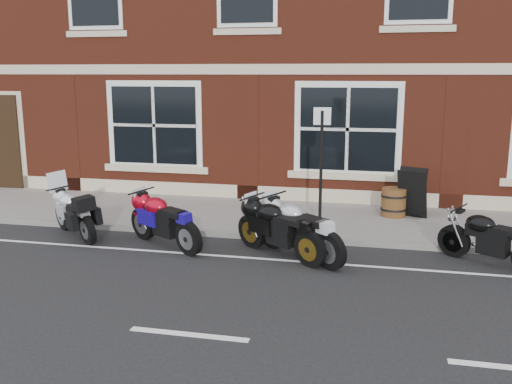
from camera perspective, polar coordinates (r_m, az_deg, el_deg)
ground at (r=10.31m, az=-1.22°, el=-6.93°), size 80.00×80.00×0.00m
sidewalk at (r=13.11m, az=1.89°, el=-2.55°), size 30.00×3.00×0.12m
kerb at (r=11.61m, az=0.44°, el=-4.45°), size 30.00×0.16×0.12m
moto_touring_silver at (r=12.32m, az=-17.70°, el=-1.84°), size 1.58×1.35×1.29m
moto_sport_red at (r=11.18m, az=-9.13°, el=-2.64°), size 1.87×1.27×0.96m
moto_sport_black at (r=10.45m, az=2.35°, el=-3.46°), size 1.85×1.36×0.98m
moto_sport_silver at (r=10.39m, az=4.35°, el=-3.49°), size 1.80×1.54×1.01m
moto_naked_black at (r=10.77m, az=22.33°, el=-4.18°), size 1.68×1.25×0.89m
a_board_sign at (r=13.36m, az=15.31°, el=-0.04°), size 0.77×0.65×1.09m
barrel_planter at (r=13.29m, az=13.59°, el=-0.99°), size 0.58×0.58×0.64m
parking_sign at (r=11.87m, az=6.54°, el=3.30°), size 0.36×0.07×2.51m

